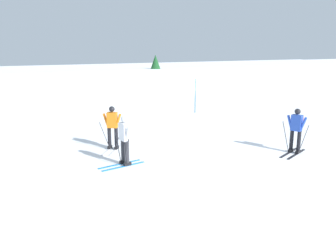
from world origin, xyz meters
The scene contains 7 objects.
ground_plane centered at (0.00, 0.00, 0.00)m, with size 120.00×120.00×0.00m, color white.
far_snow_ridge centered at (0.00, 21.62, 0.94)m, with size 80.00×9.62×1.88m, color white.
skier_white centered at (-3.28, 0.50, 0.92)m, with size 1.64×0.98×1.71m.
skier_blue centered at (3.05, -0.71, 0.96)m, with size 1.60×1.04×1.71m.
skier_orange centered at (-3.18, 2.48, 0.92)m, with size 1.19×1.54×1.71m.
trail_marker_pole centered at (3.27, 7.91, 1.01)m, with size 0.05×0.05×2.03m, color #1E56AD.
conifer_far_left centered at (4.79, 18.32, 1.88)m, with size 1.68×1.68×3.09m.
Camera 1 is at (-6.48, -10.69, 4.08)m, focal length 37.93 mm.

